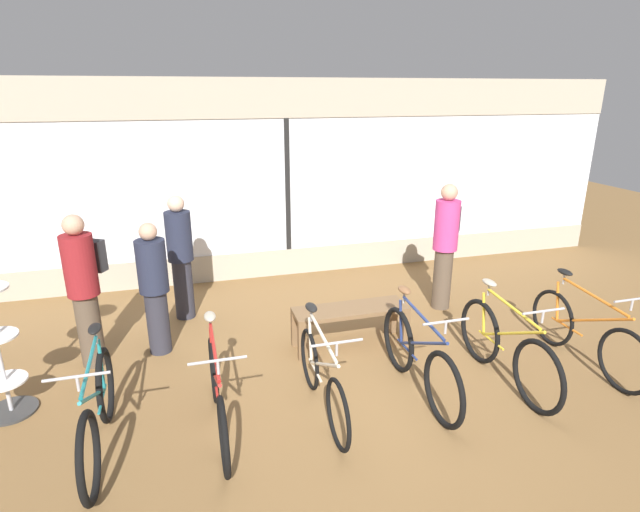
# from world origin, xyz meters

# --- Properties ---
(ground_plane) EXTENTS (24.00, 24.00, 0.00)m
(ground_plane) POSITION_xyz_m (0.00, 0.00, 0.00)
(ground_plane) COLOR olive
(shop_back_wall) EXTENTS (12.00, 0.08, 3.20)m
(shop_back_wall) POSITION_xyz_m (0.00, 3.67, 1.64)
(shop_back_wall) COLOR #B2A893
(shop_back_wall) RESTS_ON ground_plane
(bicycle_far_left) EXTENTS (0.46, 1.74, 1.04)m
(bicycle_far_left) POSITION_xyz_m (-2.53, -0.25, 0.39)
(bicycle_far_left) COLOR black
(bicycle_far_left) RESTS_ON ground_plane
(bicycle_left) EXTENTS (0.46, 1.72, 1.01)m
(bicycle_left) POSITION_xyz_m (-1.52, -0.23, 0.37)
(bicycle_left) COLOR black
(bicycle_left) RESTS_ON ground_plane
(bicycle_center_left) EXTENTS (0.46, 1.63, 1.00)m
(bicycle_center_left) POSITION_xyz_m (-0.53, -0.23, 0.37)
(bicycle_center_left) COLOR black
(bicycle_center_left) RESTS_ON ground_plane
(bicycle_center_right) EXTENTS (0.46, 1.75, 1.05)m
(bicycle_center_right) POSITION_xyz_m (0.52, -0.18, 0.40)
(bicycle_center_right) COLOR black
(bicycle_center_right) RESTS_ON ground_plane
(bicycle_right) EXTENTS (0.46, 1.75, 1.05)m
(bicycle_right) POSITION_xyz_m (1.50, -0.26, 0.40)
(bicycle_right) COLOR black
(bicycle_right) RESTS_ON ground_plane
(bicycle_far_right) EXTENTS (0.46, 1.78, 1.03)m
(bicycle_far_right) POSITION_xyz_m (2.59, -0.18, 0.39)
(bicycle_far_right) COLOR black
(bicycle_far_right) RESTS_ON ground_plane
(display_bench) EXTENTS (1.40, 0.44, 0.51)m
(display_bench) POSITION_xyz_m (0.18, 0.97, 0.41)
(display_bench) COLOR brown
(display_bench) RESTS_ON ground_plane
(customer_near_rack) EXTENTS (0.47, 0.47, 1.72)m
(customer_near_rack) POSITION_xyz_m (-1.76, 2.38, 0.91)
(customer_near_rack) COLOR #2D2D38
(customer_near_rack) RESTS_ON ground_plane
(customer_by_window) EXTENTS (0.44, 0.44, 1.61)m
(customer_by_window) POSITION_xyz_m (-2.08, 1.46, 0.84)
(customer_by_window) COLOR #2D2D38
(customer_by_window) RESTS_ON ground_plane
(customer_mid_floor) EXTENTS (0.54, 0.55, 1.81)m
(customer_mid_floor) POSITION_xyz_m (1.84, 1.72, 0.98)
(customer_mid_floor) COLOR brown
(customer_mid_floor) RESTS_ON ground_plane
(customer_near_bench) EXTENTS (0.49, 0.56, 1.77)m
(customer_near_bench) POSITION_xyz_m (-2.80, 1.38, 0.96)
(customer_near_bench) COLOR brown
(customer_near_bench) RESTS_ON ground_plane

